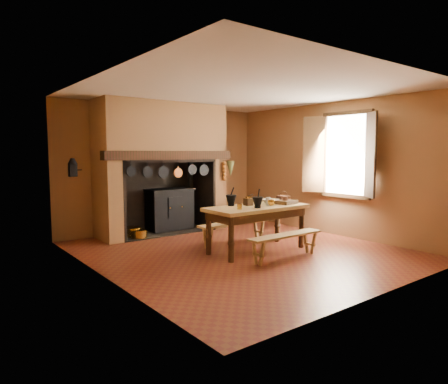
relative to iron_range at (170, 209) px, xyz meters
name	(u,v)px	position (x,y,z in m)	size (l,w,h in m)	color
floor	(241,251)	(0.04, -2.45, -0.48)	(5.50, 5.50, 0.00)	#602E16
ceiling	(242,91)	(0.04, -2.45, 2.32)	(5.50, 5.50, 0.00)	silver
back_wall	(164,168)	(0.04, 0.30, 0.92)	(5.00, 0.02, 2.80)	brown
wall_left	(102,178)	(-2.46, -2.45, 0.92)	(0.02, 5.50, 2.80)	brown
wall_right	(331,169)	(2.54, -2.45, 0.92)	(0.02, 5.50, 2.80)	brown
wall_front	(388,181)	(0.04, -5.20, 0.92)	(5.00, 0.02, 2.80)	brown
chimney_breast	(162,149)	(-0.26, -0.14, 1.33)	(2.95, 0.96, 2.80)	brown
iron_range	(170,209)	(0.00, 0.00, 0.00)	(1.12, 0.55, 1.60)	black
hearth_pans	(133,233)	(-1.01, -0.23, -0.39)	(0.51, 0.62, 0.20)	gold
hanging_pans	(172,171)	(-0.30, -0.64, 0.88)	(1.92, 0.29, 0.27)	black
onion_string	(224,171)	(1.04, -0.66, 0.85)	(0.12, 0.10, 0.46)	#AF6D20
herb_bunch	(231,169)	(1.22, -0.66, 0.90)	(0.20, 0.20, 0.35)	#525B2B
window	(343,155)	(2.39, -2.85, 1.22)	(0.39, 1.75, 1.76)	white
wall_coffee_mill	(73,166)	(-2.38, -0.90, 1.03)	(0.23, 0.16, 0.31)	black
work_table	(257,213)	(0.26, -2.62, 0.19)	(1.86, 0.83, 0.81)	tan
bench_front	(285,240)	(0.26, -3.32, -0.17)	(1.47, 0.26, 0.41)	tan
bench_back	(234,228)	(0.26, -1.99, -0.16)	(1.54, 0.27, 0.43)	tan
mortar_large	(231,200)	(-0.09, -2.33, 0.43)	(0.20, 0.20, 0.33)	black
mortar_small	(258,202)	(0.10, -2.81, 0.43)	(0.19, 0.19, 0.32)	black
coffee_grinder	(248,201)	(0.19, -2.47, 0.40)	(0.18, 0.14, 0.20)	#372411
brass_mug_a	(240,207)	(-0.26, -2.76, 0.37)	(0.08, 0.08, 0.09)	gold
brass_mug_b	(258,200)	(0.59, -2.29, 0.37)	(0.08, 0.08, 0.09)	gold
mixing_bowl	(270,201)	(0.75, -2.45, 0.36)	(0.30, 0.30, 0.07)	beige
stoneware_crock	(285,200)	(0.86, -2.73, 0.39)	(0.11, 0.11, 0.13)	brown
glass_jar	(268,201)	(0.47, -2.68, 0.39)	(0.08, 0.08, 0.15)	beige
wicker_basket	(283,198)	(1.04, -2.50, 0.39)	(0.25, 0.21, 0.21)	#442814
wooden_tray	(286,202)	(0.89, -2.72, 0.35)	(0.39, 0.28, 0.07)	#372411
brass_cup	(271,203)	(0.50, -2.72, 0.37)	(0.14, 0.14, 0.11)	gold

